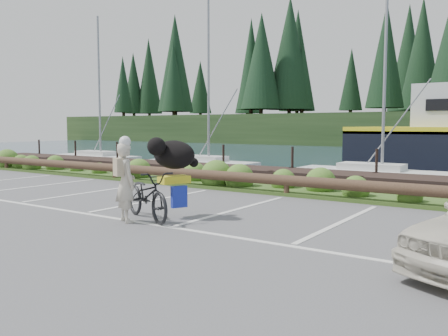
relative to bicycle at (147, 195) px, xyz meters
The scene contains 6 objects.
ground 1.07m from the bicycle, ahead, with size 72.00×72.00×0.00m, color #505052.
vegetation_strip 5.48m from the bicycle, 80.26° to the left, with size 34.00×1.60×0.10m, color #3D5B21.
log_rail 4.80m from the bicycle, 78.83° to the left, with size 32.00×0.30×0.60m, color #443021, non-canonical shape.
bicycle is the anchor object (origin of this frame).
cyclist 0.55m from the bicycle, 113.36° to the right, with size 0.60×0.39×1.65m, color beige.
dog 1.06m from the bicycle, 66.64° to the left, with size 1.09×0.53×0.63m, color black.
Camera 1 is at (6.05, -7.38, 2.00)m, focal length 38.00 mm.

